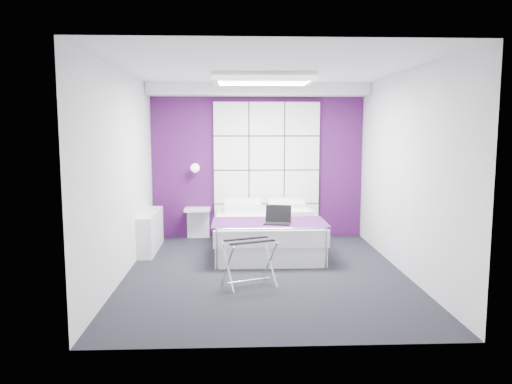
% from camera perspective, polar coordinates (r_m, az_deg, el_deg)
% --- Properties ---
extents(floor, '(4.40, 4.40, 0.00)m').
position_cam_1_polar(floor, '(6.57, 1.07, -9.26)').
color(floor, black).
rests_on(floor, ground).
extents(ceiling, '(4.40, 4.40, 0.00)m').
position_cam_1_polar(ceiling, '(6.34, 1.13, 13.87)').
color(ceiling, white).
rests_on(ceiling, wall_back).
extents(wall_back, '(3.60, 0.00, 3.60)m').
position_cam_1_polar(wall_back, '(8.52, 0.18, 3.43)').
color(wall_back, silver).
rests_on(wall_back, floor).
extents(wall_left, '(0.00, 4.40, 4.40)m').
position_cam_1_polar(wall_left, '(6.47, -15.03, 1.96)').
color(wall_left, silver).
rests_on(wall_left, floor).
extents(wall_right, '(0.00, 4.40, 4.40)m').
position_cam_1_polar(wall_right, '(6.68, 16.70, 2.06)').
color(wall_right, silver).
rests_on(wall_right, floor).
extents(accent_wall, '(3.58, 0.02, 2.58)m').
position_cam_1_polar(accent_wall, '(8.51, 0.19, 3.43)').
color(accent_wall, '#421047').
rests_on(accent_wall, wall_back).
extents(soffit, '(3.58, 0.50, 0.20)m').
position_cam_1_polar(soffit, '(8.27, 0.27, 11.64)').
color(soffit, white).
rests_on(soffit, wall_back).
extents(headboard, '(1.80, 0.08, 2.30)m').
position_cam_1_polar(headboard, '(8.48, 1.21, 2.53)').
color(headboard, white).
rests_on(headboard, wall_back).
extents(skylight, '(1.36, 0.86, 0.12)m').
position_cam_1_polar(skylight, '(6.93, 0.81, 12.89)').
color(skylight, white).
rests_on(skylight, ceiling).
extents(wall_lamp, '(0.15, 0.15, 0.15)m').
position_cam_1_polar(wall_lamp, '(8.40, -6.95, 2.78)').
color(wall_lamp, white).
rests_on(wall_lamp, wall_back).
extents(radiator, '(0.22, 1.20, 0.60)m').
position_cam_1_polar(radiator, '(7.86, -11.95, -4.42)').
color(radiator, white).
rests_on(radiator, floor).
extents(bed, '(1.62, 1.95, 0.69)m').
position_cam_1_polar(bed, '(7.63, 1.26, -4.68)').
color(bed, white).
rests_on(bed, floor).
extents(nightstand, '(0.42, 0.33, 0.05)m').
position_cam_1_polar(nightstand, '(8.44, -6.71, -1.99)').
color(nightstand, white).
rests_on(nightstand, wall_back).
extents(luggage_rack, '(0.56, 0.42, 0.55)m').
position_cam_1_polar(luggage_rack, '(6.02, -0.80, -8.08)').
color(luggage_rack, silver).
rests_on(luggage_rack, floor).
extents(laptop, '(0.36, 0.26, 0.26)m').
position_cam_1_polar(laptop, '(6.99, 2.43, -3.12)').
color(laptop, black).
rests_on(laptop, bed).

